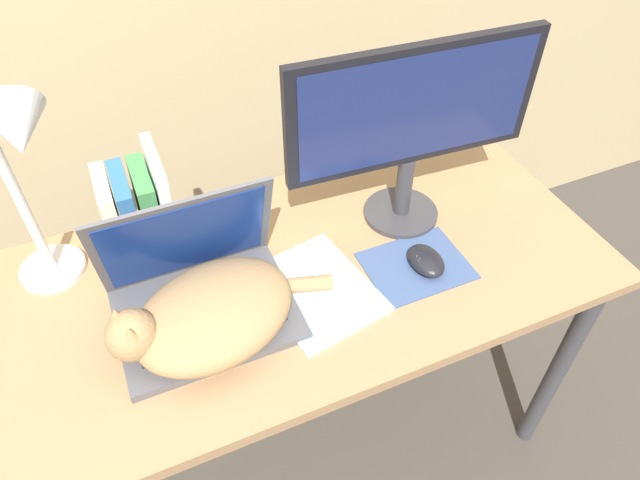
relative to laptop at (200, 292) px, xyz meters
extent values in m
cube|color=#93704C|center=(0.23, 0.02, -0.06)|extent=(1.25, 0.61, 0.03)
cylinder|color=#38383D|center=(0.80, -0.24, -0.42)|extent=(0.04, 0.04, 0.69)
cylinder|color=#38383D|center=(-0.35, 0.28, -0.42)|extent=(0.04, 0.04, 0.69)
cylinder|color=#38383D|center=(0.80, 0.28, -0.42)|extent=(0.04, 0.04, 0.69)
cube|color=#4C4C51|center=(0.00, -0.03, -0.04)|extent=(0.33, 0.25, 0.02)
cube|color=#28282D|center=(0.00, -0.04, -0.03)|extent=(0.27, 0.13, 0.00)
cube|color=#4C4C51|center=(0.00, 0.06, 0.09)|extent=(0.33, 0.09, 0.24)
cube|color=navy|center=(0.00, 0.06, 0.09)|extent=(0.30, 0.07, 0.21)
ellipsoid|color=#99754C|center=(0.01, -0.06, 0.00)|extent=(0.36, 0.31, 0.10)
sphere|color=#99754C|center=(-0.13, -0.07, 0.03)|extent=(0.09, 0.09, 0.09)
cone|color=#99754C|center=(-0.15, -0.05, 0.06)|extent=(0.04, 0.04, 0.03)
cone|color=#99754C|center=(-0.13, -0.10, 0.06)|extent=(0.04, 0.04, 0.03)
cylinder|color=#99754C|center=(0.18, -0.03, -0.03)|extent=(0.14, 0.07, 0.03)
cylinder|color=#333338|center=(0.48, 0.09, -0.04)|extent=(0.17, 0.17, 0.01)
cylinder|color=#333338|center=(0.48, 0.09, 0.03)|extent=(0.04, 0.04, 0.14)
cube|color=black|center=(0.48, 0.09, 0.23)|extent=(0.53, 0.05, 0.25)
cube|color=navy|center=(0.48, 0.07, 0.23)|extent=(0.49, 0.03, 0.22)
cube|color=#384C75|center=(0.43, -0.07, -0.05)|extent=(0.21, 0.16, 0.00)
ellipsoid|color=black|center=(0.45, -0.08, -0.03)|extent=(0.07, 0.10, 0.03)
cube|color=beige|center=(-0.12, 0.23, 0.04)|extent=(0.03, 0.14, 0.18)
cube|color=#285B93|center=(-0.08, 0.23, 0.04)|extent=(0.03, 0.14, 0.18)
cube|color=#387A42|center=(-0.05, 0.23, 0.04)|extent=(0.04, 0.14, 0.18)
cube|color=white|center=(-0.01, 0.23, 0.06)|extent=(0.03, 0.16, 0.22)
cylinder|color=silver|center=(-0.26, 0.22, -0.04)|extent=(0.13, 0.13, 0.01)
cylinder|color=silver|center=(-0.26, 0.22, 0.14)|extent=(0.02, 0.02, 0.34)
cone|color=silver|center=(-0.21, 0.18, 0.31)|extent=(0.11, 0.13, 0.14)
cube|color=#99C6E0|center=(0.22, -0.05, -0.05)|extent=(0.24, 0.28, 0.01)
camera|label=1|loc=(-0.07, -0.73, 0.82)|focal=32.00mm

